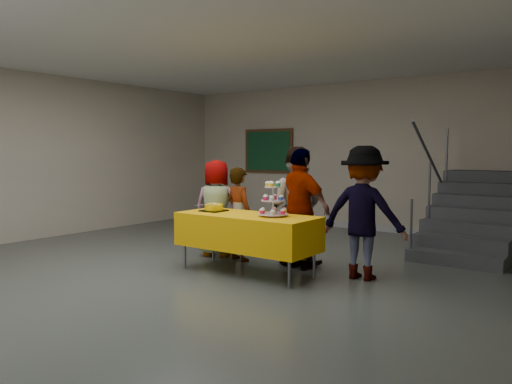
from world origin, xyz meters
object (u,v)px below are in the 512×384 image
bear_cake (214,207)px  noticeboard (268,151)px  schoolchild_b (239,214)px  schoolchild_e (364,213)px  staircase (478,220)px  bake_table (247,231)px  cupcake_stand (273,202)px  schoolchild_d (301,209)px  schoolchild_c (295,206)px  schoolchild_a (217,208)px

bear_cake → noticeboard: (-2.07, 4.26, 0.77)m
schoolchild_b → schoolchild_e: 1.91m
bear_cake → noticeboard: noticeboard is taller
staircase → bake_table: bearing=-121.0°
cupcake_stand → bear_cake: bearing=-177.9°
cupcake_stand → schoolchild_b: size_ratio=0.33×
schoolchild_e → bake_table: bearing=21.8°
schoolchild_d → cupcake_stand: bearing=94.4°
schoolchild_c → schoolchild_d: (0.20, -0.17, -0.01)m
schoolchild_a → noticeboard: 4.11m
bear_cake → bake_table: bearing=-1.4°
bake_table → cupcake_stand: (0.38, 0.05, 0.40)m
bear_cake → schoolchild_d: (1.02, 0.61, -0.01)m
schoolchild_e → noticeboard: size_ratio=1.27×
schoolchild_a → schoolchild_d: 1.47m
schoolchild_a → schoolchild_c: schoolchild_c is taller
cupcake_stand → schoolchild_c: (-0.14, 0.74, -0.13)m
schoolchild_e → schoolchild_b: bearing=-0.9°
noticeboard → schoolchild_b: bearing=-60.8°
schoolchild_a → staircase: (3.10, 2.84, -0.24)m
schoolchild_d → schoolchild_e: size_ratio=0.98×
schoolchild_a → schoolchild_b: size_ratio=1.08×
bear_cake → schoolchild_c: 1.13m
schoolchild_c → noticeboard: size_ratio=1.27×
bake_table → schoolchild_b: size_ratio=1.38×
schoolchild_e → noticeboard: noticeboard is taller
schoolchild_a → schoolchild_c: (1.27, 0.20, 0.10)m
schoolchild_d → schoolchild_c: bearing=-30.7°
bake_table → schoolchild_d: bearing=54.9°
schoolchild_b → noticeboard: (-2.09, 3.73, 0.92)m
bear_cake → schoolchild_e: schoolchild_e is taller
cupcake_stand → noticeboard: noticeboard is taller
schoolchild_d → schoolchild_e: 0.90m
cupcake_stand → schoolchild_a: schoolchild_a is taller
cupcake_stand → bear_cake: size_ratio=1.24×
bake_table → schoolchild_c: bearing=73.1°
bake_table → cupcake_stand: size_ratio=4.22×
cupcake_stand → schoolchild_d: schoolchild_d is taller
cupcake_stand → noticeboard: (-3.03, 4.22, 0.64)m
cupcake_stand → schoolchild_d: size_ratio=0.27×
schoolchild_e → schoolchild_c: bearing=-11.7°
schoolchild_c → noticeboard: 4.59m
schoolchild_b → staircase: staircase is taller
schoolchild_a → schoolchild_e: schoolchild_e is taller
schoolchild_d → schoolchild_e: bearing=-169.0°
schoolchild_c → noticeboard: (-2.89, 3.48, 0.77)m
schoolchild_b → staircase: 3.91m
cupcake_stand → schoolchild_c: schoolchild_c is taller
schoolchild_c → noticeboard: noticeboard is taller
cupcake_stand → bear_cake: (-0.96, -0.04, -0.13)m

